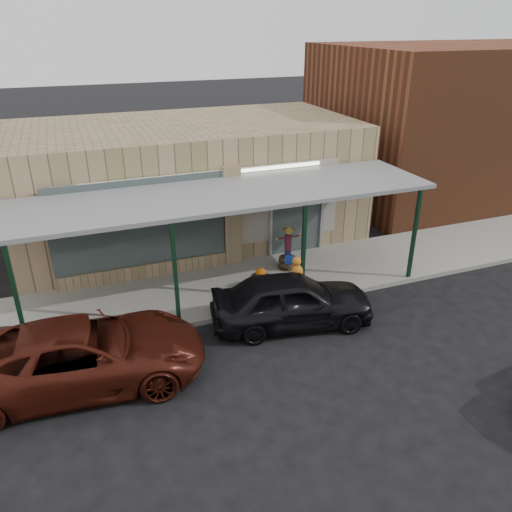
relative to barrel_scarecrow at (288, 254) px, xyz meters
name	(u,v)px	position (x,y,z in m)	size (l,w,h in m)	color
ground	(272,358)	(-2.21, -4.05, -0.64)	(120.00, 120.00, 0.00)	black
sidewalk	(227,288)	(-2.21, -0.45, -0.56)	(40.00, 3.20, 0.15)	gray
storefront	(187,182)	(-2.21, 4.11, 1.45)	(12.00, 6.25, 4.20)	tan
awning	(225,196)	(-2.21, -0.49, 2.37)	(12.00, 3.00, 3.04)	slate
block_buildings_near	(230,126)	(-0.20, 5.15, 3.13)	(61.00, 8.00, 8.00)	brown
barrel_scarecrow	(288,254)	(0.00, 0.00, 0.00)	(0.86, 0.71, 1.45)	brown
barrel_pumpkin	(261,280)	(-1.29, -0.93, -0.24)	(0.68, 0.68, 0.69)	brown
handicap_sign	(289,270)	(-0.71, -1.65, 0.34)	(0.25, 0.12, 1.29)	gray
parked_sedan	(292,300)	(-1.14, -2.82, 0.09)	(4.51, 2.43, 1.59)	black
car_maroon	(83,354)	(-6.46, -3.35, 0.11)	(2.47, 5.36, 1.49)	#46160E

